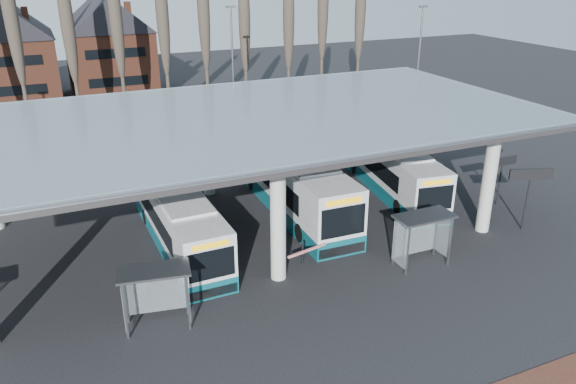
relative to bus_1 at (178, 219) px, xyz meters
name	(u,v)px	position (x,y,z in m)	size (l,w,h in m)	color
ground	(302,306)	(3.36, -7.58, -1.44)	(140.00, 140.00, 0.00)	black
station_canopy	(235,128)	(3.36, 0.42, 4.24)	(32.00, 16.00, 6.34)	silver
poplar_row	(139,19)	(3.36, 25.42, 7.34)	(45.10, 1.10, 14.50)	#473D33
lamp_post_b	(233,68)	(9.36, 18.42, 3.90)	(0.80, 0.16, 10.17)	slate
lamp_post_c	(418,67)	(23.36, 12.42, 3.90)	(0.80, 0.16, 10.17)	slate
bus_1	(178,219)	(0.00, 0.00, 0.00)	(2.54, 11.02, 3.05)	white
bus_2	(292,182)	(7.14, 1.77, 0.21)	(3.04, 12.69, 3.51)	white
bus_3	(390,168)	(13.99, 1.87, 0.02)	(4.09, 11.41, 3.10)	white
shelter_1	(155,284)	(-2.46, -6.39, 0.44)	(2.97, 1.84, 2.58)	gray
shelter_2	(422,228)	(10.06, -6.62, 0.46)	(2.82, 1.43, 2.61)	gray
info_sign_0	(530,179)	(17.46, -5.86, 1.49)	(2.24, 0.94, 3.49)	black
info_sign_1	(502,165)	(18.56, -2.74, 1.07)	(2.01, 0.12, 2.99)	black
barrier	(306,251)	(4.91, -4.75, -0.58)	(2.19, 0.83, 1.11)	black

